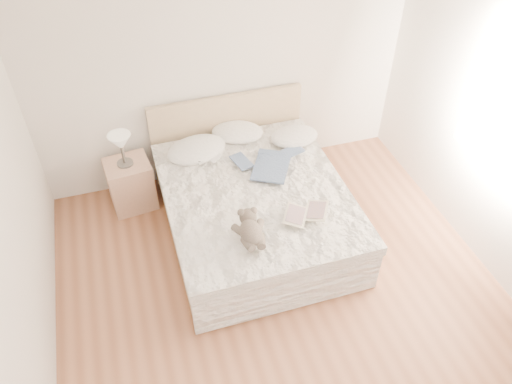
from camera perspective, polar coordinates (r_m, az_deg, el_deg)
floor at (r=4.55m, az=4.21°, el=-14.38°), size 4.00×4.50×0.00m
ceiling at (r=2.74m, az=7.15°, el=18.44°), size 4.00×4.50×0.00m
wall_back at (r=5.26m, az=-3.84°, el=14.46°), size 4.00×0.02×2.70m
bed at (r=5.04m, az=-0.32°, el=-1.57°), size 1.72×2.14×1.00m
nightstand at (r=5.49m, az=-14.11°, el=0.88°), size 0.49×0.45×0.56m
table_lamp at (r=5.16m, az=-15.21°, el=5.37°), size 0.26×0.26×0.36m
pillow_left at (r=5.23m, az=-6.79°, el=4.84°), size 0.71×0.57×0.19m
pillow_middle at (r=5.45m, az=-2.15°, el=6.86°), size 0.66×0.56×0.17m
pillow_right at (r=5.40m, az=4.40°, el=6.35°), size 0.54×0.40×0.16m
blouse at (r=5.00m, az=1.78°, el=3.00°), size 0.74×0.76×0.02m
photo_book at (r=5.14m, az=-5.92°, el=4.00°), size 0.36×0.33×0.02m
childrens_book at (r=4.52m, az=5.72°, el=-2.45°), size 0.49×0.44×0.03m
teddy_bear at (r=4.26m, az=-0.56°, el=-5.28°), size 0.26×0.37×0.19m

